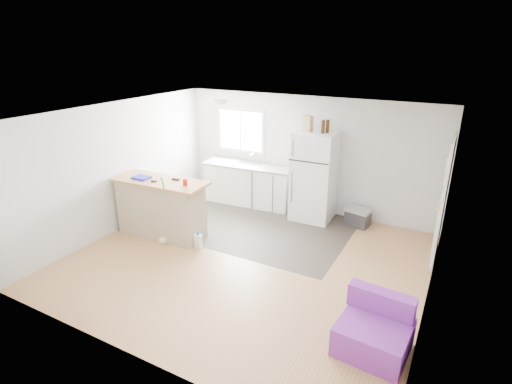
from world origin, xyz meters
TOP-DOWN VIEW (x-y plane):
  - room at (0.00, 0.00)m, footprint 5.51×5.01m
  - vinyl_zone at (-0.73, 1.25)m, footprint 4.05×2.50m
  - window at (-1.55, 2.49)m, footprint 1.18×0.06m
  - interior_door at (2.72, 1.55)m, footprint 0.11×0.92m
  - ceiling_fixture at (-1.20, 1.20)m, footprint 0.30×0.30m
  - kitchen_cabinets at (-1.19, 2.19)m, footprint 2.05×0.77m
  - peninsula at (-1.85, 0.07)m, footprint 1.79×0.76m
  - refrigerator at (0.34, 2.11)m, footprint 0.81×0.77m
  - cooler at (1.26, 2.18)m, footprint 0.51×0.40m
  - purple_seat at (2.31, -1.06)m, footprint 0.84×0.80m
  - cleaner_jug at (-0.95, -0.05)m, footprint 0.15×0.12m
  - mop at (-1.57, -0.19)m, footprint 0.21×0.36m
  - red_cup at (-1.25, 0.06)m, footprint 0.09×0.09m
  - blue_tray at (-2.18, -0.01)m, footprint 0.30×0.23m
  - tool_a at (-1.57, 0.21)m, footprint 0.15×0.07m
  - tool_b at (-1.85, -0.05)m, footprint 0.11×0.06m
  - cardboard_box at (0.17, 2.09)m, footprint 0.22×0.17m
  - bottle_left at (0.48, 2.05)m, footprint 0.09×0.09m
  - bottle_right at (0.55, 2.13)m, footprint 0.08×0.08m

SIDE VIEW (x-z plane):
  - vinyl_zone at x=-0.73m, z-range 0.00..0.00m
  - cleaner_jug at x=-0.95m, z-range -0.02..0.28m
  - cooler at x=1.26m, z-range 0.00..0.36m
  - mop at x=-1.57m, z-range -0.42..0.88m
  - purple_seat at x=2.31m, z-range -0.09..0.56m
  - kitchen_cabinets at x=-1.19m, z-range -0.13..1.04m
  - peninsula at x=-1.85m, z-range 0.01..1.09m
  - refrigerator at x=0.34m, z-range 0.00..1.78m
  - interior_door at x=2.72m, z-range -0.03..2.07m
  - tool_b at x=-1.85m, z-range 1.08..1.10m
  - tool_a at x=-1.57m, z-range 1.08..1.11m
  - blue_tray at x=-2.18m, z-range 1.08..1.11m
  - red_cup at x=-1.25m, z-range 1.08..1.20m
  - room at x=0.00m, z-range -0.01..2.41m
  - window at x=-1.55m, z-range 1.06..2.04m
  - bottle_left at x=0.48m, z-range 1.78..2.03m
  - bottle_right at x=0.55m, z-range 1.78..2.03m
  - cardboard_box at x=0.17m, z-range 1.78..2.08m
  - ceiling_fixture at x=-1.20m, z-range 2.32..2.40m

